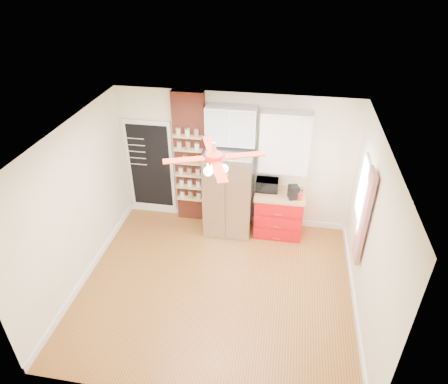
% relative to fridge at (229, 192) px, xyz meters
% --- Properties ---
extents(floor, '(4.50, 4.50, 0.00)m').
position_rel_fridge_xyz_m(floor, '(0.05, -1.63, -0.88)').
color(floor, '#986326').
rests_on(floor, ground).
extents(ceiling, '(4.50, 4.50, 0.00)m').
position_rel_fridge_xyz_m(ceiling, '(0.05, -1.63, 1.83)').
color(ceiling, white).
rests_on(ceiling, wall_back).
extents(wall_back, '(4.50, 0.02, 2.70)m').
position_rel_fridge_xyz_m(wall_back, '(0.05, 0.37, 0.48)').
color(wall_back, '#EFEAC0').
rests_on(wall_back, floor).
extents(wall_front, '(4.50, 0.02, 2.70)m').
position_rel_fridge_xyz_m(wall_front, '(0.05, -3.63, 0.48)').
color(wall_front, '#EFEAC0').
rests_on(wall_front, floor).
extents(wall_left, '(0.02, 4.00, 2.70)m').
position_rel_fridge_xyz_m(wall_left, '(-2.20, -1.63, 0.48)').
color(wall_left, '#EFEAC0').
rests_on(wall_left, floor).
extents(wall_right, '(0.02, 4.00, 2.70)m').
position_rel_fridge_xyz_m(wall_right, '(2.30, -1.63, 0.48)').
color(wall_right, '#EFEAC0').
rests_on(wall_right, floor).
extents(chalkboard, '(0.95, 0.05, 1.95)m').
position_rel_fridge_xyz_m(chalkboard, '(-1.65, 0.33, 0.23)').
color(chalkboard, white).
rests_on(chalkboard, wall_back).
extents(brick_pillar, '(0.60, 0.16, 2.70)m').
position_rel_fridge_xyz_m(brick_pillar, '(-0.80, 0.29, 0.48)').
color(brick_pillar, brown).
rests_on(brick_pillar, floor).
extents(fridge, '(0.90, 0.70, 1.75)m').
position_rel_fridge_xyz_m(fridge, '(0.00, 0.00, 0.00)').
color(fridge, '#AEAEB3').
rests_on(fridge, floor).
extents(upper_glass_cabinet, '(0.90, 0.35, 0.70)m').
position_rel_fridge_xyz_m(upper_glass_cabinet, '(0.00, 0.20, 1.27)').
color(upper_glass_cabinet, white).
rests_on(upper_glass_cabinet, wall_back).
extents(red_cabinet, '(0.94, 0.64, 0.90)m').
position_rel_fridge_xyz_m(red_cabinet, '(0.97, 0.05, -0.42)').
color(red_cabinet, red).
rests_on(red_cabinet, floor).
extents(upper_shelf_unit, '(0.90, 0.30, 1.15)m').
position_rel_fridge_xyz_m(upper_shelf_unit, '(0.97, 0.22, 1.00)').
color(upper_shelf_unit, white).
rests_on(upper_shelf_unit, wall_back).
extents(window, '(0.04, 0.75, 1.05)m').
position_rel_fridge_xyz_m(window, '(2.28, -0.73, 0.68)').
color(window, white).
rests_on(window, wall_right).
extents(curtain, '(0.06, 0.40, 1.55)m').
position_rel_fridge_xyz_m(curtain, '(2.23, -1.28, 0.57)').
color(curtain, '#AD1817').
rests_on(curtain, wall_right).
extents(ceiling_fan, '(1.40, 1.40, 0.44)m').
position_rel_fridge_xyz_m(ceiling_fan, '(0.05, -1.63, 1.55)').
color(ceiling_fan, silver).
rests_on(ceiling_fan, ceiling).
extents(toaster_oven, '(0.42, 0.29, 0.23)m').
position_rel_fridge_xyz_m(toaster_oven, '(0.71, 0.13, 0.14)').
color(toaster_oven, black).
rests_on(toaster_oven, red_cabinet).
extents(coffee_maker, '(0.22, 0.23, 0.25)m').
position_rel_fridge_xyz_m(coffee_maker, '(1.20, -0.05, 0.15)').
color(coffee_maker, black).
rests_on(coffee_maker, red_cabinet).
extents(canister_left, '(0.10, 0.10, 0.14)m').
position_rel_fridge_xyz_m(canister_left, '(1.32, -0.09, 0.10)').
color(canister_left, '#B6110A').
rests_on(canister_left, red_cabinet).
extents(canister_right, '(0.10, 0.10, 0.15)m').
position_rel_fridge_xyz_m(canister_right, '(1.34, 0.05, 0.10)').
color(canister_right, red).
rests_on(canister_right, red_cabinet).
extents(pantry_jar_oats, '(0.12, 0.12, 0.12)m').
position_rel_fridge_xyz_m(pantry_jar_oats, '(-0.87, 0.14, 0.56)').
color(pantry_jar_oats, beige).
rests_on(pantry_jar_oats, brick_pillar).
extents(pantry_jar_beans, '(0.09, 0.09, 0.13)m').
position_rel_fridge_xyz_m(pantry_jar_beans, '(-0.62, 0.14, 0.56)').
color(pantry_jar_beans, '#92744A').
rests_on(pantry_jar_beans, brick_pillar).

